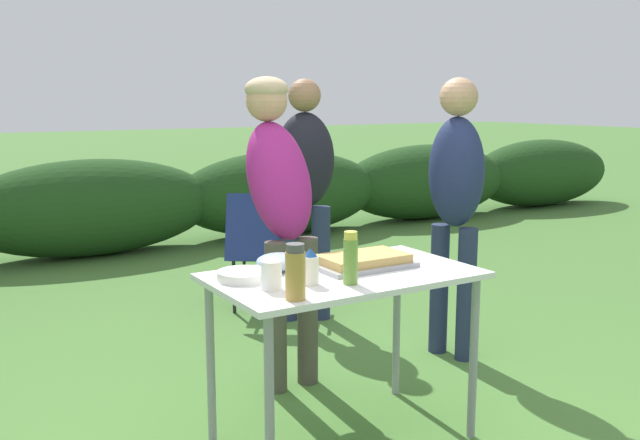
# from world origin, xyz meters

# --- Properties ---
(ground_plane) EXTENTS (60.00, 60.00, 0.00)m
(ground_plane) POSITION_xyz_m (0.00, 0.00, 0.00)
(ground_plane) COLOR #477533
(shrub_hedge) EXTENTS (14.40, 0.90, 0.90)m
(shrub_hedge) POSITION_xyz_m (-0.00, 4.28, 0.45)
(shrub_hedge) COLOR #1E4219
(shrub_hedge) RESTS_ON ground
(folding_table) EXTENTS (1.10, 0.64, 0.74)m
(folding_table) POSITION_xyz_m (0.00, 0.00, 0.66)
(folding_table) COLOR white
(folding_table) RESTS_ON ground
(food_tray) EXTENTS (0.42, 0.26, 0.06)m
(food_tray) POSITION_xyz_m (0.13, 0.04, 0.77)
(food_tray) COLOR #9E9EA3
(food_tray) RESTS_ON folding_table
(plate_stack) EXTENTS (0.21, 0.21, 0.04)m
(plate_stack) POSITION_xyz_m (-0.41, 0.11, 0.76)
(plate_stack) COLOR white
(plate_stack) RESTS_ON folding_table
(mixing_bowl) EXTENTS (0.19, 0.19, 0.07)m
(mixing_bowl) POSITION_xyz_m (-0.21, 0.19, 0.78)
(mixing_bowl) COLOR #99B2CC
(mixing_bowl) RESTS_ON folding_table
(paper_cup_stack) EXTENTS (0.08, 0.08, 0.11)m
(paper_cup_stack) POSITION_xyz_m (-0.38, -0.07, 0.80)
(paper_cup_stack) COLOR white
(paper_cup_stack) RESTS_ON folding_table
(spice_jar) EXTENTS (0.07, 0.07, 0.21)m
(spice_jar) POSITION_xyz_m (-0.36, -0.24, 0.84)
(spice_jar) COLOR #B2893D
(spice_jar) RESTS_ON folding_table
(mayo_bottle) EXTENTS (0.07, 0.07, 0.14)m
(mayo_bottle) POSITION_xyz_m (-0.21, -0.09, 0.81)
(mayo_bottle) COLOR silver
(mayo_bottle) RESTS_ON folding_table
(relish_jar) EXTENTS (0.06, 0.06, 0.21)m
(relish_jar) POSITION_xyz_m (-0.08, -0.16, 0.84)
(relish_jar) COLOR olive
(relish_jar) RESTS_ON folding_table
(standing_person_in_dark_puffer) EXTENTS (0.36, 0.47, 1.56)m
(standing_person_in_dark_puffer) POSITION_xyz_m (0.09, 0.73, 0.99)
(standing_person_in_dark_puffer) COLOR #4C473D
(standing_person_in_dark_puffer) RESTS_ON ground
(standing_person_in_gray_fleece) EXTENTS (0.46, 0.42, 1.58)m
(standing_person_in_gray_fleece) POSITION_xyz_m (0.72, 1.56, 0.94)
(standing_person_in_gray_fleece) COLOR #232D4C
(standing_person_in_gray_fleece) RESTS_ON ground
(standing_person_with_beanie) EXTENTS (0.31, 0.38, 1.57)m
(standing_person_with_beanie) POSITION_xyz_m (1.09, 0.53, 0.95)
(standing_person_with_beanie) COLOR #232D4C
(standing_person_with_beanie) RESTS_ON ground
(camp_chair_near_hedge) EXTENTS (0.72, 0.75, 0.83)m
(camp_chair_near_hedge) POSITION_xyz_m (0.58, 1.88, 0.47)
(camp_chair_near_hedge) COLOR navy
(camp_chair_near_hedge) RESTS_ON ground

